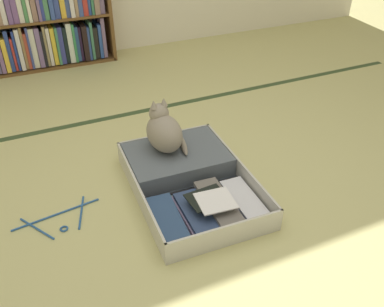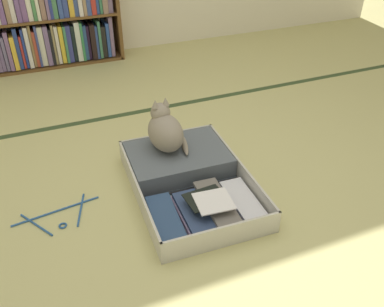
{
  "view_description": "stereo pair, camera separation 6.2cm",
  "coord_description": "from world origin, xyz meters",
  "px_view_note": "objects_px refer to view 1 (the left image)",
  "views": [
    {
      "loc": [
        -0.64,
        -1.45,
        1.41
      ],
      "look_at": [
        0.09,
        0.16,
        0.22
      ],
      "focal_mm": 38.58,
      "sensor_mm": 36.0,
      "label": 1
    },
    {
      "loc": [
        -0.58,
        -1.48,
        1.41
      ],
      "look_at": [
        0.09,
        0.16,
        0.22
      ],
      "focal_mm": 38.58,
      "sensor_mm": 36.0,
      "label": 2
    }
  ],
  "objects_px": {
    "bookshelf": "(40,22)",
    "clothes_hanger": "(59,219)",
    "open_suitcase": "(186,176)",
    "black_cat": "(163,131)"
  },
  "relations": [
    {
      "from": "bookshelf",
      "to": "clothes_hanger",
      "type": "height_order",
      "value": "bookshelf"
    },
    {
      "from": "open_suitcase",
      "to": "clothes_hanger",
      "type": "height_order",
      "value": "open_suitcase"
    },
    {
      "from": "bookshelf",
      "to": "black_cat",
      "type": "xyz_separation_m",
      "value": [
        0.39,
        -1.86,
        -0.15
      ]
    },
    {
      "from": "black_cat",
      "to": "clothes_hanger",
      "type": "relative_size",
      "value": 0.66
    },
    {
      "from": "black_cat",
      "to": "clothes_hanger",
      "type": "height_order",
      "value": "black_cat"
    },
    {
      "from": "bookshelf",
      "to": "black_cat",
      "type": "distance_m",
      "value": 1.9
    },
    {
      "from": "bookshelf",
      "to": "open_suitcase",
      "type": "xyz_separation_m",
      "value": [
        0.44,
        -2.06,
        -0.34
      ]
    },
    {
      "from": "bookshelf",
      "to": "clothes_hanger",
      "type": "bearing_deg",
      "value": -97.0
    },
    {
      "from": "open_suitcase",
      "to": "black_cat",
      "type": "xyz_separation_m",
      "value": [
        -0.04,
        0.2,
        0.18
      ]
    },
    {
      "from": "open_suitcase",
      "to": "clothes_hanger",
      "type": "bearing_deg",
      "value": -179.47
    }
  ]
}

